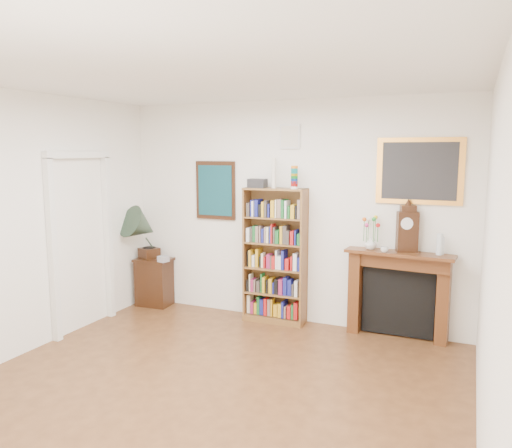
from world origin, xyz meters
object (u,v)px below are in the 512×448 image
(bottle_left, at_px, (440,244))
(bottle_right, at_px, (441,246))
(fireplace, at_px, (398,287))
(side_cabinet, at_px, (154,282))
(cd_stack, at_px, (163,259))
(flower_vase, at_px, (370,243))
(bookshelf, at_px, (275,248))
(gramophone, at_px, (143,229))
(mantel_clock, at_px, (407,230))
(teacup, at_px, (384,250))

(bottle_left, bearing_deg, bottle_right, 51.71)
(fireplace, distance_m, bottle_right, 0.69)
(side_cabinet, relative_size, cd_stack, 5.62)
(flower_vase, bearing_deg, side_cabinet, -178.50)
(bookshelf, height_order, gramophone, bookshelf)
(mantel_clock, bearing_deg, side_cabinet, 161.36)
(bottle_right, bearing_deg, teacup, -167.89)
(bookshelf, height_order, flower_vase, bookshelf)
(teacup, bearing_deg, cd_stack, -178.39)
(cd_stack, xyz_separation_m, bottle_left, (3.52, 0.19, 0.44))
(cd_stack, xyz_separation_m, mantel_clock, (3.17, 0.22, 0.57))
(bookshelf, height_order, bottle_right, bookshelf)
(gramophone, relative_size, bottle_right, 3.84)
(mantel_clock, xyz_separation_m, bottle_left, (0.35, -0.03, -0.14))
(side_cabinet, xyz_separation_m, bottle_right, (3.78, 0.09, 0.79))
(bookshelf, height_order, bottle_left, bookshelf)
(bookshelf, relative_size, bottle_right, 9.89)
(fireplace, bearing_deg, cd_stack, -171.36)
(gramophone, distance_m, mantel_clock, 3.50)
(bottle_left, bearing_deg, flower_vase, 179.09)
(mantel_clock, bearing_deg, teacup, -169.09)
(mantel_clock, bearing_deg, fireplace, 152.05)
(fireplace, height_order, teacup, teacup)
(fireplace, xyz_separation_m, flower_vase, (-0.33, -0.03, 0.50))
(bookshelf, distance_m, side_cabinet, 1.92)
(bottle_left, height_order, bottle_right, bottle_left)
(teacup, bearing_deg, bottle_left, 10.22)
(cd_stack, bearing_deg, bottle_left, 3.05)
(side_cabinet, bearing_deg, bookshelf, -2.96)
(bookshelf, bearing_deg, fireplace, 0.86)
(fireplace, xyz_separation_m, gramophone, (-3.42, -0.23, 0.51))
(fireplace, height_order, bottle_right, bottle_right)
(fireplace, xyz_separation_m, bottle_left, (0.43, -0.04, 0.55))
(gramophone, bearing_deg, bookshelf, 26.47)
(bookshelf, xyz_separation_m, fireplace, (1.52, 0.07, -0.36))
(fireplace, xyz_separation_m, mantel_clock, (0.07, -0.01, 0.69))
(flower_vase, bearing_deg, bottle_right, 0.87)
(bookshelf, xyz_separation_m, side_cabinet, (-1.82, -0.04, -0.62))
(gramophone, relative_size, teacup, 9.06)
(mantel_clock, distance_m, bottle_left, 0.38)
(side_cabinet, relative_size, teacup, 7.96)
(cd_stack, relative_size, mantel_clock, 0.22)
(cd_stack, bearing_deg, mantel_clock, 3.96)
(bottle_left, bearing_deg, teacup, -169.78)
(cd_stack, bearing_deg, bookshelf, 5.78)
(bottle_right, bearing_deg, flower_vase, -179.13)
(gramophone, relative_size, mantel_clock, 1.43)
(bookshelf, relative_size, cd_stack, 16.48)
(fireplace, bearing_deg, bookshelf, -172.97)
(side_cabinet, bearing_deg, mantel_clock, -2.51)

